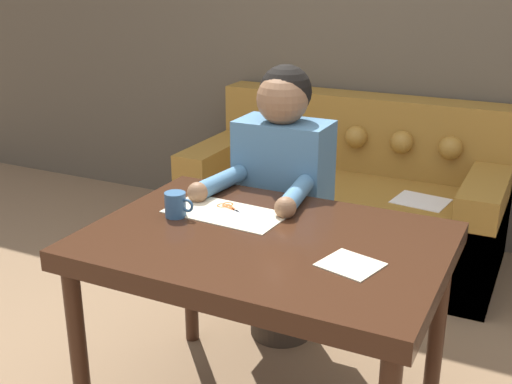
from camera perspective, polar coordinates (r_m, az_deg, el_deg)
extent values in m
cube|color=brown|center=(3.89, 12.60, 14.71)|extent=(8.00, 0.06, 2.60)
cube|color=#381E11|center=(2.16, 0.83, -4.78)|extent=(1.18, 0.84, 0.07)
cylinder|color=#381E11|center=(2.34, -15.46, -13.92)|extent=(0.06, 0.06, 0.68)
cylinder|color=#381E11|center=(2.84, -5.88, -6.98)|extent=(0.06, 0.06, 0.68)
cylinder|color=#381E11|center=(2.50, 15.80, -11.58)|extent=(0.06, 0.06, 0.68)
cube|color=olive|center=(3.72, 7.63, -2.39)|extent=(1.73, 0.86, 0.44)
cube|color=olive|center=(3.88, 9.46, 5.29)|extent=(1.73, 0.22, 0.44)
cube|color=olive|center=(3.98, -2.80, 0.49)|extent=(0.20, 0.86, 0.60)
cube|color=olive|center=(3.55, 19.47, -3.13)|extent=(0.20, 0.86, 0.60)
sphere|color=olive|center=(3.94, 1.45, 5.79)|extent=(0.13, 0.13, 0.13)
sphere|color=olive|center=(3.84, 5.07, 5.35)|extent=(0.13, 0.13, 0.13)
sphere|color=olive|center=(3.76, 8.88, 4.86)|extent=(0.13, 0.13, 0.13)
sphere|color=olive|center=(3.69, 12.83, 4.33)|extent=(0.13, 0.13, 0.13)
sphere|color=olive|center=(3.64, 16.89, 3.76)|extent=(0.13, 0.13, 0.13)
cube|color=white|center=(3.44, 14.45, -0.78)|extent=(0.29, 0.26, 0.00)
cylinder|color=#33281E|center=(2.92, 2.29, -8.39)|extent=(0.28, 0.28, 0.47)
cube|color=teal|center=(2.72, 2.43, 0.92)|extent=(0.39, 0.22, 0.53)
sphere|color=#896042|center=(2.61, 2.37, 8.27)|extent=(0.21, 0.21, 0.21)
sphere|color=black|center=(2.63, 2.64, 8.95)|extent=(0.22, 0.22, 0.22)
cylinder|color=teal|center=(2.56, -3.24, 0.89)|extent=(0.10, 0.30, 0.07)
sphere|color=#896042|center=(2.45, -5.22, -0.04)|extent=(0.08, 0.08, 0.08)
cylinder|color=teal|center=(2.42, 3.58, -0.22)|extent=(0.11, 0.30, 0.07)
sphere|color=#896042|center=(2.29, 2.63, -1.39)|extent=(0.08, 0.08, 0.08)
cube|color=beige|center=(2.33, -2.74, -1.87)|extent=(0.44, 0.25, 0.00)
cube|color=beige|center=(1.96, 8.40, -6.40)|extent=(0.20, 0.19, 0.00)
cube|color=silver|center=(2.31, -0.95, -2.00)|extent=(0.10, 0.04, 0.00)
cube|color=#D1511E|center=(2.37, -2.44, -1.46)|extent=(0.07, 0.03, 0.00)
torus|color=#D1511E|center=(2.40, -3.01, -1.25)|extent=(0.04, 0.04, 0.01)
cube|color=silver|center=(2.30, -1.34, -2.10)|extent=(0.09, 0.08, 0.00)
cube|color=#D1511E|center=(2.38, -2.19, -1.39)|extent=(0.06, 0.05, 0.00)
torus|color=#D1511E|center=(2.41, -2.51, -1.13)|extent=(0.04, 0.04, 0.01)
cylinder|color=silver|center=(2.35, -1.86, -1.67)|extent=(0.01, 0.01, 0.01)
cylinder|color=#335B84|center=(2.31, -7.20, -1.12)|extent=(0.08, 0.08, 0.09)
torus|color=#335B84|center=(2.28, -6.15, -1.22)|extent=(0.05, 0.01, 0.05)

